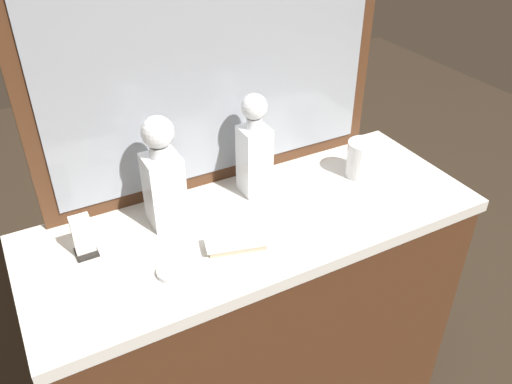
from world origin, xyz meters
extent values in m
cube|color=#472816|center=(0.00, 0.00, 0.40)|extent=(1.15, 0.45, 0.79)
cube|color=silver|center=(0.00, 0.00, 0.81)|extent=(1.19, 0.47, 0.03)
cube|color=#472816|center=(0.00, 0.22, 1.16)|extent=(0.97, 0.03, 0.67)
cube|color=gray|center=(0.00, 0.20, 1.16)|extent=(0.89, 0.01, 0.59)
cube|color=white|center=(-0.21, 0.09, 0.92)|extent=(0.09, 0.09, 0.19)
cube|color=#9E5619|center=(-0.21, 0.09, 0.88)|extent=(0.07, 0.07, 0.11)
cylinder|color=white|center=(-0.21, 0.09, 1.03)|extent=(0.05, 0.05, 0.03)
sphere|color=white|center=(-0.21, 0.09, 1.08)|extent=(0.08, 0.08, 0.08)
cube|color=white|center=(0.06, 0.11, 0.92)|extent=(0.08, 0.08, 0.19)
cube|color=#9E5619|center=(0.06, 0.11, 0.89)|extent=(0.06, 0.06, 0.12)
cylinder|color=white|center=(0.06, 0.11, 1.03)|extent=(0.04, 0.04, 0.03)
sphere|color=white|center=(0.06, 0.11, 1.08)|extent=(0.07, 0.07, 0.07)
cylinder|color=white|center=(0.37, 0.04, 0.88)|extent=(0.09, 0.09, 0.11)
cylinder|color=silver|center=(0.37, 0.04, 0.83)|extent=(0.09, 0.09, 0.01)
cube|color=#B7A88C|center=(-0.10, -0.08, 0.83)|extent=(0.15, 0.09, 0.01)
cube|color=beige|center=(-0.10, -0.08, 0.84)|extent=(0.16, 0.10, 0.01)
cylinder|color=silver|center=(-0.27, -0.10, 0.83)|extent=(0.07, 0.07, 0.01)
cube|color=black|center=(-0.42, 0.07, 0.83)|extent=(0.05, 0.05, 0.01)
cube|color=white|center=(-0.42, 0.07, 0.88)|extent=(0.05, 0.02, 0.11)
camera|label=1|loc=(-0.52, -0.96, 1.65)|focal=37.10mm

